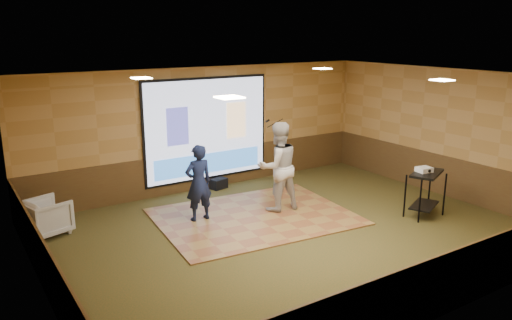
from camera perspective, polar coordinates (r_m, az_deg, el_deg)
ground at (r=9.88m, az=3.99°, el=-8.28°), size 9.00×9.00×0.00m
room_shell at (r=9.27m, az=4.21°, el=3.74°), size 9.04×7.04×3.02m
wainscot_back at (r=12.52m, az=-5.54°, el=-1.03°), size 9.00×0.04×0.95m
wainscot_front at (r=7.47m, az=20.68°, el=-13.15°), size 9.00×0.04×0.95m
wainscot_left at (r=8.06m, az=-22.96°, el=-11.26°), size 0.04×7.00×0.95m
wainscot_right at (r=12.78m, az=20.34°, el=-1.57°), size 0.04×7.00×0.95m
projector_screen at (r=12.25m, az=-5.56°, el=3.43°), size 3.32×0.06×2.52m
downlight_nw at (r=9.68m, az=-12.97°, el=9.11°), size 0.32×0.32×0.02m
downlight_ne at (r=11.92m, az=7.60°, el=10.32°), size 0.32×0.32×0.02m
downlight_sw at (r=6.69m, az=-3.07°, el=7.16°), size 0.32×0.32×0.02m
downlight_se at (r=9.65m, az=20.50°, el=8.56°), size 0.32×0.32×0.02m
dance_floor at (r=10.62m, az=-0.17°, el=-6.48°), size 4.24×3.39×0.03m
player_left at (r=10.23m, az=-6.59°, el=-2.61°), size 0.58×0.39×1.59m
player_right at (r=10.72m, az=2.53°, el=-0.75°), size 1.02×0.83×1.94m
av_table at (r=11.06m, az=18.83°, el=-2.76°), size 0.92×0.49×0.97m
projector at (r=10.96m, az=18.66°, el=-1.04°), size 0.33×0.29×0.10m
mic_stand at (r=13.14m, az=2.76°, el=-0.15°), size 0.65×0.27×1.65m
banquet_chair at (r=10.47m, az=-22.82°, el=-6.02°), size 0.97×0.95×0.71m
duffel_bag at (r=12.50m, az=-4.29°, el=-2.70°), size 0.46×0.36×0.25m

